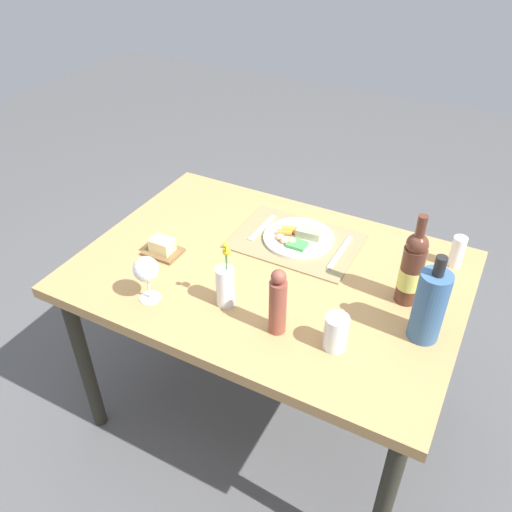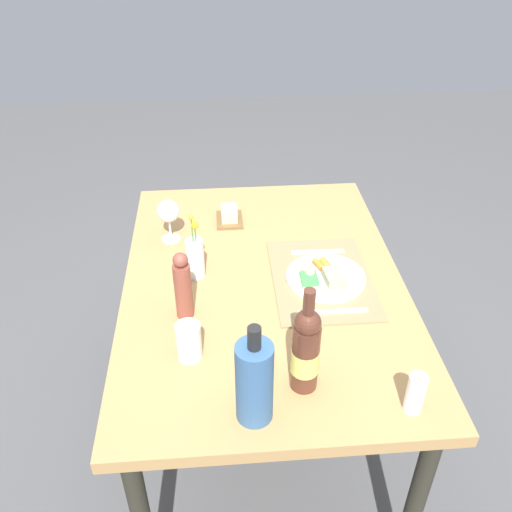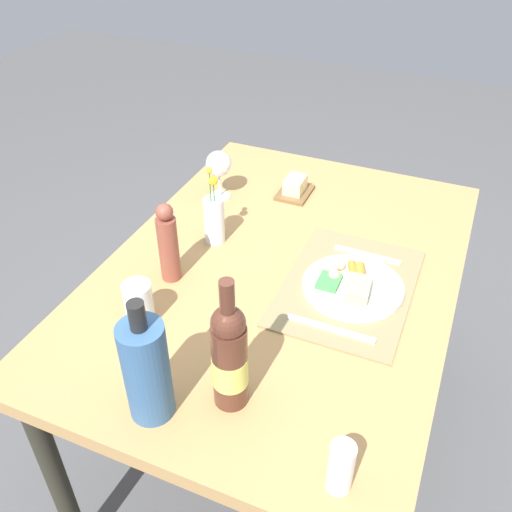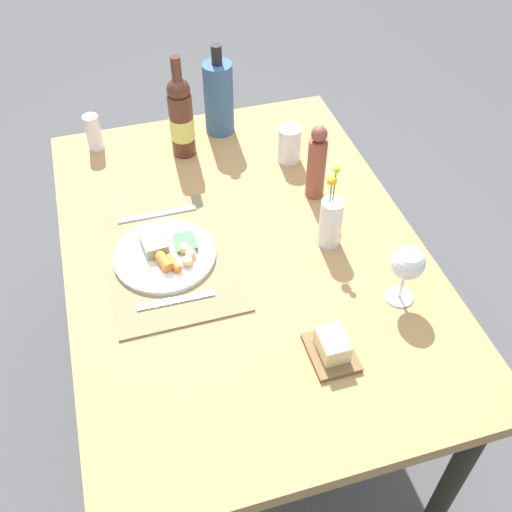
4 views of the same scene
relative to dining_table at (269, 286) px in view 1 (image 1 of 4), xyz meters
name	(u,v)px [view 1 (image 1 of 4)]	position (x,y,z in m)	size (l,w,h in m)	color
ground_plane	(267,406)	(0.00, 0.00, -0.69)	(8.00, 8.00, 0.00)	#4D4D4E
dining_table	(269,286)	(0.00, 0.00, 0.00)	(1.32, 0.93, 0.76)	#AA804C
placemat	(296,241)	(-0.01, -0.19, 0.08)	(0.46, 0.33, 0.01)	olive
dinner_plate	(299,237)	(-0.02, -0.20, 0.09)	(0.26, 0.26, 0.04)	silver
fork	(340,252)	(-0.18, -0.20, 0.08)	(0.02, 0.22, 0.01)	silver
knife	(262,228)	(0.14, -0.21, 0.08)	(0.02, 0.19, 0.01)	silver
butter_dish	(162,248)	(0.38, 0.10, 0.10)	(0.13, 0.10, 0.06)	brown
wine_bottle	(412,269)	(-0.46, -0.06, 0.20)	(0.07, 0.07, 0.32)	#512B1E
salt_shaker	(457,252)	(-0.56, -0.33, 0.13)	(0.05, 0.05, 0.12)	white
cooler_bottle	(430,305)	(-0.55, 0.07, 0.20)	(0.09, 0.09, 0.29)	#355B86
pepper_mill	(278,303)	(-0.15, 0.26, 0.19)	(0.05, 0.05, 0.23)	brown
water_tumbler	(336,334)	(-0.33, 0.24, 0.13)	(0.07, 0.07, 0.11)	silver
flower_vase	(225,285)	(0.04, 0.22, 0.15)	(0.06, 0.06, 0.24)	silver
wine_glass	(146,270)	(0.27, 0.32, 0.19)	(0.08, 0.08, 0.16)	white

